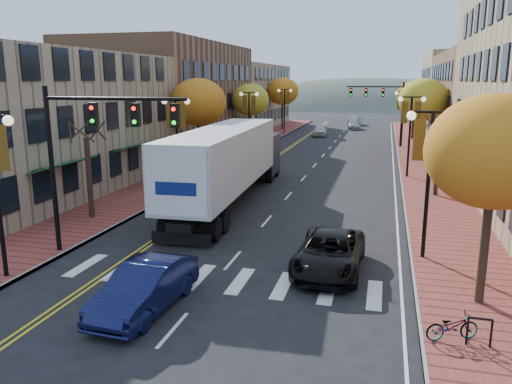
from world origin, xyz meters
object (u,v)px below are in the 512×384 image
Objects in this scene: semi_truck at (231,159)px; black_suv at (329,253)px; bicycle at (452,326)px; navy_sedan at (145,287)px.

black_suv is at bearing -56.58° from semi_truck.
bicycle is (10.85, -14.30, -2.12)m from semi_truck.
semi_truck reaches higher than bicycle.
black_suv is at bearing 45.79° from navy_sedan.
bicycle is at bearing 4.40° from navy_sedan.
semi_truck is at bearing 99.91° from navy_sedan.
navy_sedan is 3.09× the size of bicycle.
semi_truck is at bearing 127.24° from black_suv.
navy_sedan is 0.89× the size of black_suv.
navy_sedan is (1.65, -14.46, -1.89)m from semi_truck.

